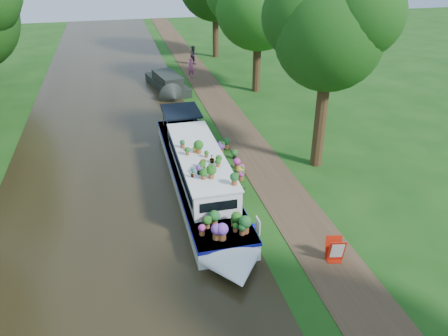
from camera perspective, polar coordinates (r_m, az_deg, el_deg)
ground at (r=18.45m, az=4.96°, el=-4.94°), size 100.00×100.00×0.00m
canal_water at (r=17.70m, az=-13.96°, el=-7.31°), size 10.00×100.00×0.02m
towpath at (r=18.82m, az=8.44°, el=-4.39°), size 2.20×100.00×0.03m
plant_boat at (r=19.01m, az=-3.09°, el=-0.83°), size 2.29×13.52×2.27m
tree_near_overhang at (r=20.15m, az=13.63°, el=17.50°), size 5.52×5.28×8.99m
second_boat at (r=32.99m, az=-7.35°, el=10.91°), size 2.82×6.56×1.22m
sandwich_board at (r=15.73m, az=14.30°, el=-10.44°), size 0.59×0.55×0.90m
pedestrian_pink at (r=35.75m, az=-4.29°, el=12.92°), size 0.60×0.41×1.59m
pedestrian_dark at (r=39.78m, az=-3.98°, el=14.49°), size 0.97×0.87×1.63m
verge_plant at (r=19.04m, az=2.26°, el=-2.94°), size 0.42×0.37×0.45m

